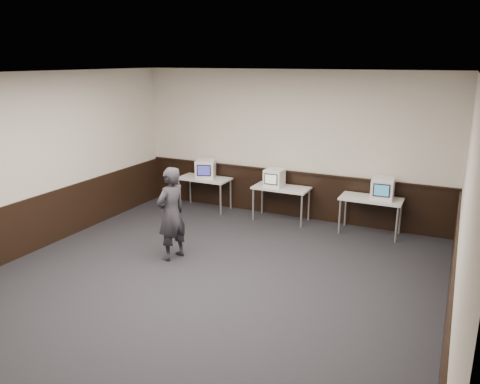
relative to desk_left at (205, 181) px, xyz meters
name	(u,v)px	position (x,y,z in m)	size (l,w,h in m)	color
floor	(196,291)	(1.90, -3.60, -0.68)	(8.00, 8.00, 0.00)	black
ceiling	(190,74)	(1.90, -3.60, 2.52)	(8.00, 8.00, 0.00)	white
back_wall	(289,145)	(1.90, 0.40, 0.92)	(7.00, 7.00, 0.00)	beige
left_wall	(21,166)	(-1.60, -3.60, 0.92)	(8.00, 8.00, 0.00)	beige
right_wall	(462,226)	(5.40, -3.60, 0.92)	(8.00, 8.00, 0.00)	beige
wainscot_back	(287,194)	(1.90, 0.38, -0.18)	(6.98, 0.04, 1.00)	black
wainscot_left	(29,226)	(-1.58, -3.60, -0.18)	(0.04, 7.98, 1.00)	black
wainscot_right	(448,313)	(5.38, -3.60, -0.18)	(0.04, 7.98, 1.00)	black
wainscot_rail	(287,171)	(1.90, 0.36, 0.34)	(6.98, 0.06, 0.04)	black
desk_left	(205,181)	(0.00, 0.00, 0.00)	(1.20, 0.60, 0.75)	silver
desk_center	(281,190)	(1.90, 0.00, 0.00)	(1.20, 0.60, 0.75)	silver
desk_right	(371,201)	(3.80, 0.00, 0.00)	(1.20, 0.60, 0.75)	silver
emac_left	(205,169)	(0.05, -0.02, 0.29)	(0.56, 0.57, 0.43)	white
emac_center	(274,178)	(1.74, -0.03, 0.26)	(0.39, 0.42, 0.38)	white
emac_right	(383,189)	(4.00, 0.02, 0.28)	(0.44, 0.47, 0.42)	white
person	(171,214)	(0.90, -2.72, 0.15)	(0.60, 0.39, 1.65)	#26252A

